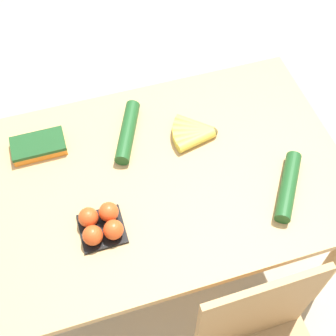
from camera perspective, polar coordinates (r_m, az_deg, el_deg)
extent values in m
plane|color=#B7A88E|center=(2.29, 0.00, -10.89)|extent=(12.00, 12.00, 0.00)
cube|color=tan|center=(1.65, 0.00, -0.88)|extent=(1.25, 0.85, 0.03)
cylinder|color=tan|center=(2.30, 10.88, 4.81)|extent=(0.06, 0.06, 0.71)
cylinder|color=tan|center=(2.16, -17.45, -2.16)|extent=(0.06, 0.06, 0.71)
cylinder|color=tan|center=(2.00, 19.26, -11.08)|extent=(0.06, 0.06, 0.71)
cube|color=tan|center=(1.51, 10.69, -16.96)|extent=(0.39, 0.02, 0.46)
sphere|color=brown|center=(1.73, 5.51, 4.38)|extent=(0.04, 0.04, 0.04)
cylinder|color=#DBCC47|center=(1.75, 3.23, 5.20)|extent=(0.14, 0.13, 0.04)
cylinder|color=#DBCC47|center=(1.74, 3.09, 4.86)|extent=(0.15, 0.11, 0.04)
cylinder|color=#DBCC47|center=(1.73, 3.03, 4.49)|extent=(0.15, 0.09, 0.04)
cylinder|color=#DBCC47|center=(1.72, 3.07, 4.12)|extent=(0.15, 0.06, 0.04)
cylinder|color=#DBCC47|center=(1.71, 3.19, 3.76)|extent=(0.15, 0.04, 0.04)
cylinder|color=#DBCC47|center=(1.70, 3.41, 3.41)|extent=(0.15, 0.07, 0.04)
cube|color=black|center=(1.54, -8.03, -7.35)|extent=(0.14, 0.14, 0.01)
sphere|color=#DB4C1E|center=(1.52, -7.24, -5.33)|extent=(0.06, 0.06, 0.06)
sphere|color=#DB4C1E|center=(1.52, -9.68, -5.94)|extent=(0.06, 0.06, 0.06)
sphere|color=#DB4C1E|center=(1.49, -6.66, -7.48)|extent=(0.06, 0.06, 0.06)
sphere|color=#DB4C1E|center=(1.49, -9.17, -8.10)|extent=(0.06, 0.06, 0.06)
cube|color=orange|center=(1.75, -15.51, 2.60)|extent=(0.19, 0.11, 0.04)
cube|color=#19471E|center=(1.74, -15.60, 2.86)|extent=(0.19, 0.11, 0.01)
cylinder|color=#1E5123|center=(1.63, 14.46, -2.16)|extent=(0.19, 0.25, 0.05)
cylinder|color=#1E5123|center=(1.72, -4.94, 4.43)|extent=(0.15, 0.27, 0.05)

